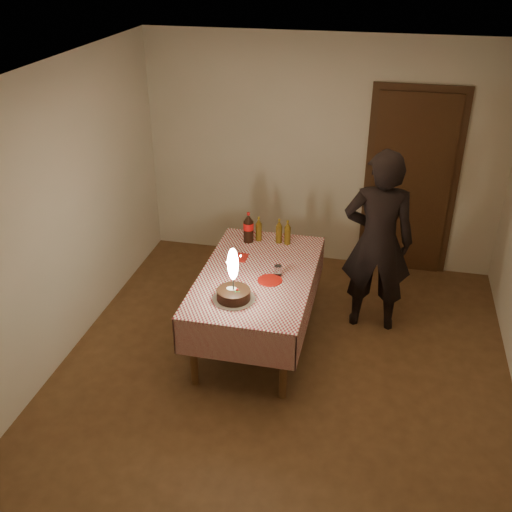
% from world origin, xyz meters
% --- Properties ---
extents(ground, '(4.00, 4.50, 0.01)m').
position_xyz_m(ground, '(0.00, 0.00, 0.00)').
color(ground, brown).
rests_on(ground, ground).
extents(room_shell, '(4.04, 4.54, 2.62)m').
position_xyz_m(room_shell, '(0.03, 0.08, 1.65)').
color(room_shell, beige).
rests_on(room_shell, ground).
extents(dining_table, '(1.02, 1.72, 0.74)m').
position_xyz_m(dining_table, '(-0.32, 0.45, 0.64)').
color(dining_table, brown).
rests_on(dining_table, ground).
extents(birthday_cake, '(0.36, 0.36, 0.49)m').
position_xyz_m(birthday_cake, '(-0.42, -0.01, 0.86)').
color(birthday_cake, white).
rests_on(birthday_cake, dining_table).
extents(red_plate, '(0.22, 0.22, 0.01)m').
position_xyz_m(red_plate, '(-0.19, 0.35, 0.75)').
color(red_plate, '#AC130B').
rests_on(red_plate, dining_table).
extents(red_cup, '(0.08, 0.08, 0.10)m').
position_xyz_m(red_cup, '(-0.55, 0.41, 0.79)').
color(red_cup, '#B50C29').
rests_on(red_cup, dining_table).
extents(clear_cup, '(0.07, 0.07, 0.09)m').
position_xyz_m(clear_cup, '(-0.14, 0.48, 0.79)').
color(clear_cup, white).
rests_on(clear_cup, dining_table).
extents(napkin_stack, '(0.15, 0.15, 0.02)m').
position_xyz_m(napkin_stack, '(-0.56, 0.69, 0.75)').
color(napkin_stack, '#AA1A13').
rests_on(napkin_stack, dining_table).
extents(cola_bottle, '(0.10, 0.10, 0.32)m').
position_xyz_m(cola_bottle, '(-0.55, 1.06, 0.89)').
color(cola_bottle, black).
rests_on(cola_bottle, dining_table).
extents(amber_bottle_left, '(0.06, 0.06, 0.25)m').
position_xyz_m(amber_bottle_left, '(-0.46, 1.11, 0.86)').
color(amber_bottle_left, '#533B0E').
rests_on(amber_bottle_left, dining_table).
extents(amber_bottle_right, '(0.06, 0.06, 0.25)m').
position_xyz_m(amber_bottle_right, '(-0.16, 1.10, 0.86)').
color(amber_bottle_right, '#533B0E').
rests_on(amber_bottle_right, dining_table).
extents(amber_bottle_mid, '(0.06, 0.06, 0.25)m').
position_xyz_m(amber_bottle_mid, '(-0.25, 1.11, 0.86)').
color(amber_bottle_mid, '#533B0E').
rests_on(amber_bottle_mid, dining_table).
extents(photographer, '(0.68, 0.48, 1.83)m').
position_xyz_m(photographer, '(0.72, 0.99, 0.92)').
color(photographer, black).
rests_on(photographer, ground).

